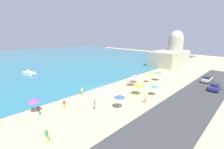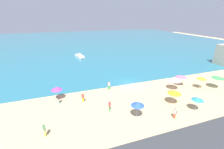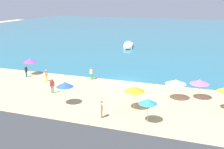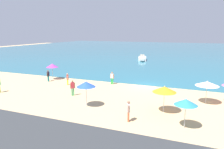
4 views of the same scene
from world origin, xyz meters
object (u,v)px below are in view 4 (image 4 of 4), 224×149
at_px(bather_0, 48,75).
at_px(bather_2, 128,110).
at_px(beach_umbrella_1, 186,102).
at_px(beach_umbrella_0, 86,84).
at_px(beach_umbrella_4, 164,89).
at_px(bather_3, 112,77).
at_px(bather_4, 68,78).
at_px(bather_5, 73,87).
at_px(beach_umbrella_3, 207,84).
at_px(beach_umbrella_5, 52,66).
at_px(skiff_nearshore, 142,58).

xyz_separation_m(bather_0, bather_2, (15.04, -9.13, 0.06)).
bearing_deg(beach_umbrella_1, beach_umbrella_0, 171.39).
bearing_deg(beach_umbrella_4, bather_3, 135.81).
height_order(beach_umbrella_1, bather_4, beach_umbrella_1).
bearing_deg(bather_5, beach_umbrella_0, -39.26).
xyz_separation_m(beach_umbrella_0, beach_umbrella_3, (10.62, 5.33, -0.17)).
height_order(beach_umbrella_0, bather_5, beach_umbrella_0).
distance_m(beach_umbrella_4, bather_5, 10.42).
distance_m(beach_umbrella_1, beach_umbrella_3, 6.88).
distance_m(beach_umbrella_5, bather_0, 1.75).
bearing_deg(bather_0, bather_4, -11.13).
bearing_deg(bather_4, beach_umbrella_4, -21.32).
bearing_deg(beach_umbrella_5, bather_5, -39.50).
height_order(bather_3, bather_5, bather_5).
bearing_deg(beach_umbrella_5, beach_umbrella_4, -22.63).
distance_m(beach_umbrella_4, beach_umbrella_5, 18.95).
relative_size(beach_umbrella_0, beach_umbrella_3, 1.09).
height_order(bather_0, bather_4, bather_0).
bearing_deg(beach_umbrella_3, bather_4, 175.95).
bearing_deg(bather_2, beach_umbrella_1, 6.33).
bearing_deg(beach_umbrella_0, bather_4, 134.62).
height_order(beach_umbrella_5, skiff_nearshore, beach_umbrella_5).
bearing_deg(skiff_nearshore, bather_5, -89.59).
distance_m(beach_umbrella_0, beach_umbrella_4, 7.21).
distance_m(beach_umbrella_5, bather_3, 9.37).
xyz_separation_m(beach_umbrella_5, bather_0, (0.17, -1.26, -1.19)).
xyz_separation_m(beach_umbrella_0, beach_umbrella_1, (9.07, -1.37, -0.18)).
distance_m(beach_umbrella_0, bather_5, 4.27).
bearing_deg(beach_umbrella_1, bather_4, 152.99).
bearing_deg(beach_umbrella_5, bather_4, -26.97).
xyz_separation_m(bather_0, bather_3, (9.10, 1.96, 0.04)).
height_order(bather_3, skiff_nearshore, bather_3).
height_order(beach_umbrella_3, bather_5, beach_umbrella_3).
bearing_deg(beach_umbrella_4, skiff_nearshore, 107.59).
relative_size(bather_3, bather_5, 0.96).
relative_size(beach_umbrella_3, bather_5, 1.31).
bearing_deg(beach_umbrella_1, bather_3, 133.82).
xyz_separation_m(beach_umbrella_3, bather_2, (-5.80, -7.18, -1.07)).
relative_size(beach_umbrella_5, bather_5, 1.38).
xyz_separation_m(bather_2, bather_3, (-5.94, 11.08, -0.02)).
bearing_deg(beach_umbrella_5, beach_umbrella_1, -27.00).
distance_m(beach_umbrella_1, bather_0, 21.17).
height_order(beach_umbrella_3, bather_4, beach_umbrella_3).
height_order(beach_umbrella_0, bather_4, beach_umbrella_0).
distance_m(beach_umbrella_3, beach_umbrella_5, 21.26).
bearing_deg(bather_3, beach_umbrella_1, -46.18).
relative_size(beach_umbrella_5, bather_4, 1.53).
relative_size(beach_umbrella_5, bather_0, 1.50).
height_order(beach_umbrella_0, beach_umbrella_3, beach_umbrella_0).
bearing_deg(bather_2, bather_4, 143.37).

